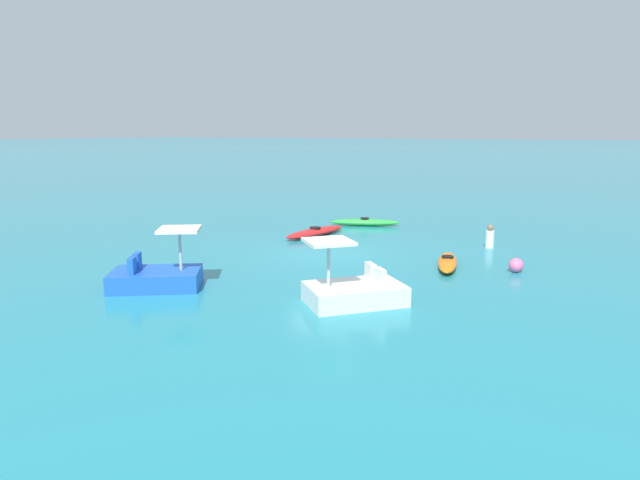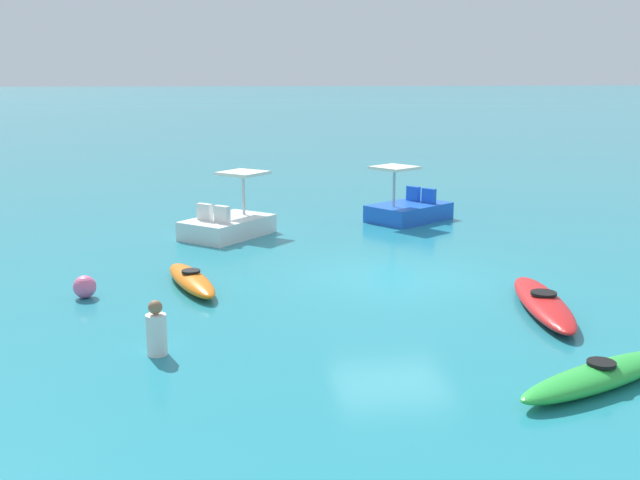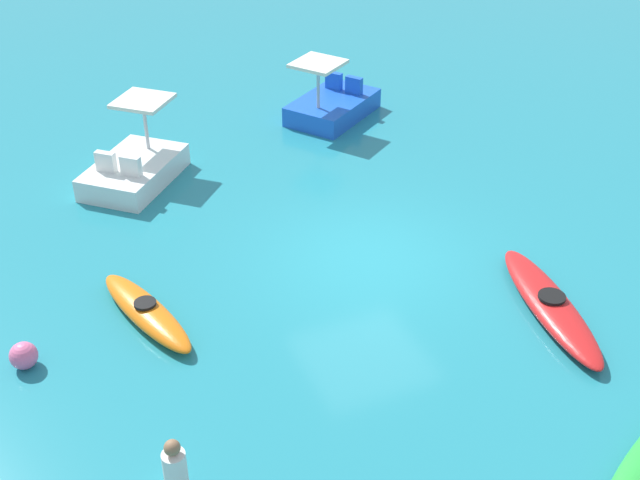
# 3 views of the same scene
# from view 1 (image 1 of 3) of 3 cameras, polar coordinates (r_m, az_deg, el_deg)

# --- Properties ---
(ground_plane) EXTENTS (600.00, 600.00, 0.00)m
(ground_plane) POSITION_cam_1_polar(r_m,az_deg,el_deg) (19.66, 0.86, -1.44)
(ground_plane) COLOR teal
(kayak_red) EXTENTS (3.51, 1.40, 0.37)m
(kayak_red) POSITION_cam_1_polar(r_m,az_deg,el_deg) (23.01, -0.49, 0.83)
(kayak_red) COLOR red
(kayak_red) RESTS_ON ground_plane
(kayak_green) EXTENTS (1.83, 3.14, 0.37)m
(kayak_green) POSITION_cam_1_polar(r_m,az_deg,el_deg) (25.59, 4.63, 1.84)
(kayak_green) COLOR green
(kayak_green) RESTS_ON ground_plane
(kayak_orange) EXTENTS (2.78, 1.30, 0.37)m
(kayak_orange) POSITION_cam_1_polar(r_m,az_deg,el_deg) (18.18, 12.99, -2.24)
(kayak_orange) COLOR orange
(kayak_orange) RESTS_ON ground_plane
(pedal_boat_blue) EXTENTS (2.59, 2.83, 1.68)m
(pedal_boat_blue) POSITION_cam_1_polar(r_m,az_deg,el_deg) (16.02, -16.49, -3.58)
(pedal_boat_blue) COLOR blue
(pedal_boat_blue) RESTS_ON ground_plane
(pedal_boat_white) EXTENTS (2.78, 2.73, 1.68)m
(pedal_boat_white) POSITION_cam_1_polar(r_m,az_deg,el_deg) (14.00, 3.52, -5.23)
(pedal_boat_white) COLOR white
(pedal_boat_white) RESTS_ON ground_plane
(buoy_pink) EXTENTS (0.44, 0.44, 0.44)m
(buoy_pink) POSITION_cam_1_polar(r_m,az_deg,el_deg) (18.11, 19.56, -2.47)
(buoy_pink) COLOR pink
(buoy_pink) RESTS_ON ground_plane
(person_near_shore) EXTENTS (0.45, 0.45, 0.88)m
(person_near_shore) POSITION_cam_1_polar(r_m,az_deg,el_deg) (21.55, 17.09, 0.23)
(person_near_shore) COLOR silver
(person_near_shore) RESTS_ON ground_plane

